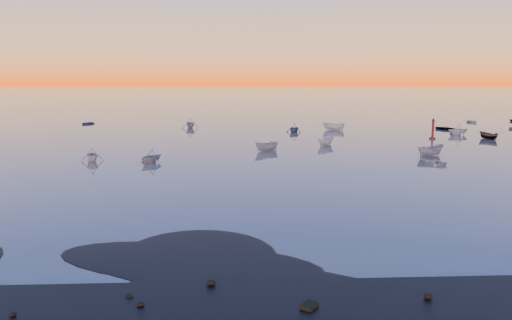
{
  "coord_description": "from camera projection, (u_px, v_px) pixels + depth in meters",
  "views": [
    {
      "loc": [
        -3.9,
        -26.71,
        10.26
      ],
      "look_at": [
        -1.25,
        28.0,
        0.9
      ],
      "focal_mm": 35.0,
      "sensor_mm": 36.0,
      "label": 1
    }
  ],
  "objects": [
    {
      "name": "boat_near_center",
      "position": [
        430.0,
        156.0,
        63.81
      ],
      "size": [
        3.25,
        4.47,
        1.43
      ],
      "primitive_type": "imported",
      "rotation": [
        0.0,
        0.0,
        1.98
      ],
      "color": "slate",
      "rests_on": "ground"
    },
    {
      "name": "channel_marker",
      "position": [
        433.0,
        130.0,
        80.66
      ],
      "size": [
        0.99,
        0.99,
        3.53
      ],
      "color": "#42110E",
      "rests_on": "ground"
    },
    {
      "name": "ground",
      "position": [
        247.0,
        116.0,
        126.66
      ],
      "size": [
        600.0,
        600.0,
        0.0
      ],
      "primitive_type": "plane",
      "color": "#635853",
      "rests_on": "ground"
    },
    {
      "name": "mud_lobes",
      "position": [
        305.0,
        265.0,
        27.22
      ],
      "size": [
        140.0,
        6.0,
        0.07
      ],
      "primitive_type": null,
      "color": "black",
      "rests_on": "ground"
    },
    {
      "name": "moored_fleet",
      "position": [
        256.0,
        139.0,
        80.39
      ],
      "size": [
        124.0,
        58.0,
        1.2
      ],
      "primitive_type": null,
      "color": "#BABAB6",
      "rests_on": "ground"
    }
  ]
}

